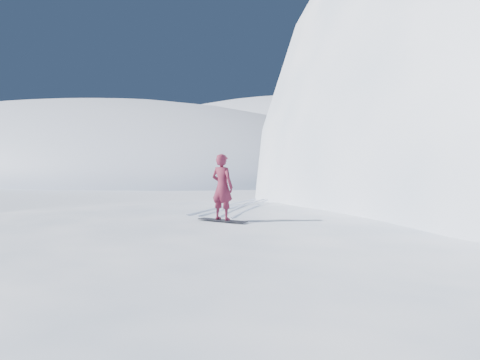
{
  "coord_description": "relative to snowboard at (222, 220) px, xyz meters",
  "views": [
    {
      "loc": [
        9.15,
        -11.9,
        4.33
      ],
      "look_at": [
        1.26,
        1.78,
        3.5
      ],
      "focal_mm": 40.0,
      "sensor_mm": 36.0,
      "label": 1
    }
  ],
  "objects": [
    {
      "name": "far_ridge_c",
      "position": [
        -41.26,
        109.22,
        -2.41
      ],
      "size": [
        140.0,
        90.0,
        36.0
      ],
      "primitive_type": "ellipsoid",
      "color": "white",
      "rests_on": "ground"
    },
    {
      "name": "near_ridge",
      "position": [
        -0.26,
        2.22,
        -2.41
      ],
      "size": [
        36.0,
        28.0,
        4.8
      ],
      "primitive_type": "ellipsoid",
      "color": "white",
      "rests_on": "ground"
    },
    {
      "name": "wind_bumps",
      "position": [
        -1.82,
        1.34,
        -2.41
      ],
      "size": [
        16.0,
        14.4,
        1.0
      ],
      "color": "white",
      "rests_on": "ground"
    },
    {
      "name": "ground",
      "position": [
        -1.26,
        -0.78,
        -2.41
      ],
      "size": [
        400.0,
        400.0,
        0.0
      ],
      "primitive_type": "plane",
      "color": "white",
      "rests_on": "ground"
    },
    {
      "name": "far_ridge_a",
      "position": [
        -71.26,
        59.22,
        -2.41
      ],
      "size": [
        120.0,
        70.0,
        28.0
      ],
      "primitive_type": "ellipsoid",
      "color": "white",
      "rests_on": "ground"
    },
    {
      "name": "snowboarder",
      "position": [
        0.0,
        0.0,
        0.94
      ],
      "size": [
        0.7,
        0.48,
        1.85
      ],
      "primitive_type": "imported",
      "rotation": [
        0.0,
        0.0,
        3.08
      ],
      "color": "maroon",
      "rests_on": "snowboard"
    },
    {
      "name": "snowboard",
      "position": [
        0.0,
        0.0,
        0.0
      ],
      "size": [
        1.54,
        0.38,
        0.03
      ],
      "primitive_type": "cube",
      "rotation": [
        0.0,
        0.0,
        -0.06
      ],
      "color": "black",
      "rests_on": "near_ridge"
    },
    {
      "name": "board_tracks",
      "position": [
        -1.55,
        3.56,
        0.01
      ],
      "size": [
        2.48,
        5.95,
        0.04
      ],
      "color": "silver",
      "rests_on": "ground"
    },
    {
      "name": "vapor_plume",
      "position": [
        -55.19,
        33.19,
        -2.41
      ],
      "size": [
        10.24,
        8.19,
        7.17
      ],
      "primitive_type": "ellipsoid",
      "color": "white",
      "rests_on": "ground"
    }
  ]
}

